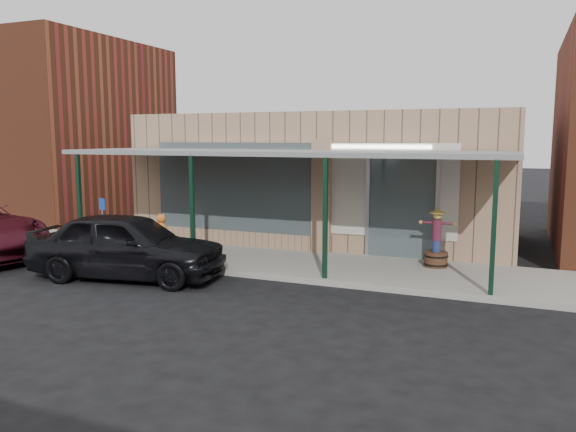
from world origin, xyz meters
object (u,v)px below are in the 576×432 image
at_px(barrel_scarecrow, 436,247).
at_px(barrel_pumpkin, 150,244).
at_px(handicap_sign, 103,218).
at_px(parked_sedan, 127,245).

xyz_separation_m(barrel_scarecrow, barrel_pumpkin, (-7.96, -1.24, -0.29)).
height_order(barrel_pumpkin, handicap_sign, handicap_sign).
relative_size(handicap_sign, parked_sedan, 0.31).
relative_size(barrel_scarecrow, handicap_sign, 0.96).
xyz_separation_m(barrel_scarecrow, parked_sedan, (-6.95, -3.50, 0.16)).
xyz_separation_m(handicap_sign, parked_sedan, (2.11, -1.60, -0.35)).
bearing_deg(barrel_pumpkin, parked_sedan, -66.04).
xyz_separation_m(barrel_pumpkin, parked_sedan, (1.01, -2.26, 0.45)).
bearing_deg(barrel_scarecrow, barrel_pumpkin, -155.37).
bearing_deg(barrel_scarecrow, handicap_sign, -152.39).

